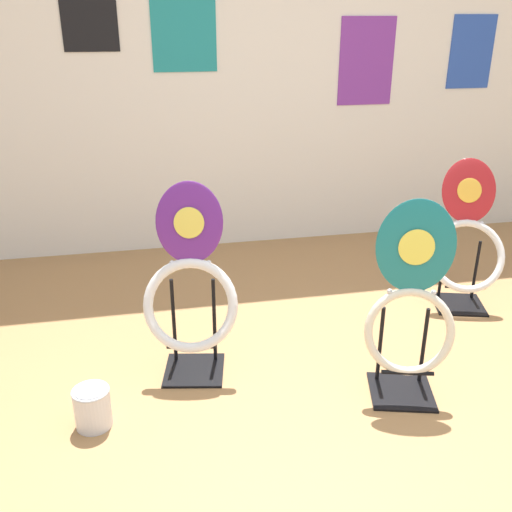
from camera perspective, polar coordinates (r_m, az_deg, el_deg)
name	(u,v)px	position (r m, az deg, el deg)	size (l,w,h in m)	color
ground_plane	(402,472)	(2.36, 14.35, -20.17)	(14.00, 14.00, 0.00)	#A37547
wall_back	(264,61)	(4.10, 0.81, 18.94)	(8.00, 0.07, 2.60)	silver
toilet_seat_display_teal_sax	(410,311)	(2.54, 15.19, -5.32)	(0.41, 0.34, 0.91)	black
toilet_seat_display_crimson_swirl	(466,247)	(3.47, 20.30, 0.87)	(0.47, 0.43, 0.84)	black
toilet_seat_display_purple_note	(191,291)	(2.62, -6.56, -3.49)	(0.46, 0.33, 0.91)	black
paint_can	(92,406)	(2.53, -16.05, -14.25)	(0.16, 0.16, 0.18)	silver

